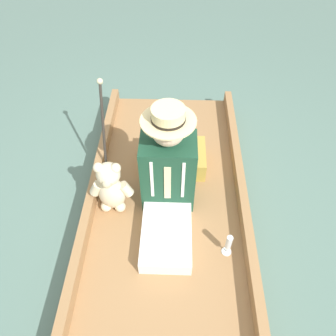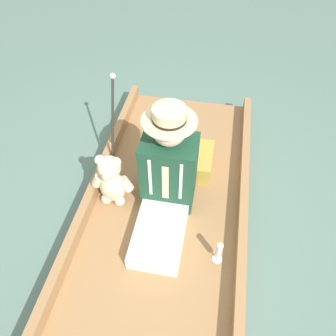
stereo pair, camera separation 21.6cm
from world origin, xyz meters
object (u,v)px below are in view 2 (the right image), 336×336
at_px(teddy_bear, 112,181).
at_px(seated_person, 167,178).
at_px(wine_glass, 219,251).
at_px(walking_cane, 113,117).

bearing_deg(teddy_bear, seated_person, -177.36).
relative_size(teddy_bear, wine_glass, 2.41).
distance_m(teddy_bear, walking_cane, 0.49).
height_order(teddy_bear, walking_cane, walking_cane).
bearing_deg(walking_cane, teddy_bear, 102.24).
relative_size(wine_glass, walking_cane, 0.26).
bearing_deg(walking_cane, wine_glass, 138.74).
distance_m(seated_person, wine_glass, 0.58).
bearing_deg(teddy_bear, walking_cane, -77.76).
distance_m(seated_person, teddy_bear, 0.41).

